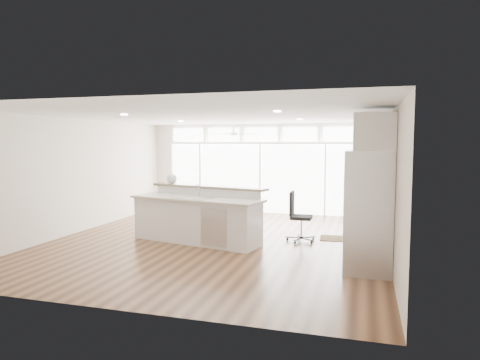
% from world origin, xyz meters
% --- Properties ---
extents(floor, '(7.00, 8.00, 0.02)m').
position_xyz_m(floor, '(0.00, 0.00, -0.01)').
color(floor, '#412514').
rests_on(floor, ground).
extents(ceiling, '(7.00, 8.00, 0.02)m').
position_xyz_m(ceiling, '(0.00, 0.00, 2.70)').
color(ceiling, white).
rests_on(ceiling, wall_back).
extents(wall_back, '(7.00, 0.04, 2.70)m').
position_xyz_m(wall_back, '(0.00, 4.00, 1.35)').
color(wall_back, beige).
rests_on(wall_back, floor).
extents(wall_front, '(7.00, 0.04, 2.70)m').
position_xyz_m(wall_front, '(0.00, -4.00, 1.35)').
color(wall_front, beige).
rests_on(wall_front, floor).
extents(wall_left, '(0.04, 8.00, 2.70)m').
position_xyz_m(wall_left, '(-3.50, 0.00, 1.35)').
color(wall_left, beige).
rests_on(wall_left, floor).
extents(wall_right, '(0.04, 8.00, 2.70)m').
position_xyz_m(wall_right, '(3.50, 0.00, 1.35)').
color(wall_right, beige).
rests_on(wall_right, floor).
extents(glass_wall, '(5.80, 0.06, 2.08)m').
position_xyz_m(glass_wall, '(0.00, 3.94, 1.05)').
color(glass_wall, white).
rests_on(glass_wall, wall_back).
extents(transom_row, '(5.90, 0.06, 0.40)m').
position_xyz_m(transom_row, '(0.00, 3.94, 2.38)').
color(transom_row, white).
rests_on(transom_row, wall_back).
extents(desk_window, '(0.04, 0.85, 0.85)m').
position_xyz_m(desk_window, '(3.46, 0.30, 1.55)').
color(desk_window, white).
rests_on(desk_window, wall_right).
extents(ceiling_fan, '(1.16, 1.16, 0.32)m').
position_xyz_m(ceiling_fan, '(-0.50, 2.80, 2.48)').
color(ceiling_fan, white).
rests_on(ceiling_fan, ceiling).
extents(recessed_lights, '(3.40, 3.00, 0.02)m').
position_xyz_m(recessed_lights, '(0.00, 0.20, 2.68)').
color(recessed_lights, white).
rests_on(recessed_lights, ceiling).
extents(oven_cabinet, '(0.64, 1.20, 2.50)m').
position_xyz_m(oven_cabinet, '(3.17, 1.80, 1.25)').
color(oven_cabinet, white).
rests_on(oven_cabinet, floor).
extents(desk_nook, '(0.72, 1.30, 0.76)m').
position_xyz_m(desk_nook, '(3.13, 0.30, 0.38)').
color(desk_nook, white).
rests_on(desk_nook, floor).
extents(upper_cabinets, '(0.64, 1.30, 0.64)m').
position_xyz_m(upper_cabinets, '(3.17, 0.30, 2.35)').
color(upper_cabinets, white).
rests_on(upper_cabinets, wall_right).
extents(refrigerator, '(0.76, 0.90, 2.00)m').
position_xyz_m(refrigerator, '(3.11, -1.35, 1.00)').
color(refrigerator, '#BDBCC1').
rests_on(refrigerator, floor).
extents(fridge_cabinet, '(0.64, 0.90, 0.60)m').
position_xyz_m(fridge_cabinet, '(3.17, -1.35, 2.30)').
color(fridge_cabinet, white).
rests_on(fridge_cabinet, wall_right).
extents(framed_photos, '(0.06, 0.22, 0.80)m').
position_xyz_m(framed_photos, '(3.46, 0.92, 1.40)').
color(framed_photos, black).
rests_on(framed_photos, wall_right).
extents(kitchen_island, '(3.14, 1.73, 1.18)m').
position_xyz_m(kitchen_island, '(-0.41, -0.20, 0.59)').
color(kitchen_island, white).
rests_on(kitchen_island, floor).
extents(rug, '(0.90, 0.67, 0.01)m').
position_xyz_m(rug, '(2.54, 0.97, 0.01)').
color(rug, '#342010').
rests_on(rug, floor).
extents(office_chair, '(0.56, 0.52, 1.07)m').
position_xyz_m(office_chair, '(1.75, 0.50, 0.53)').
color(office_chair, black).
rests_on(office_chair, floor).
extents(fishbowl, '(0.28, 0.28, 0.24)m').
position_xyz_m(fishbowl, '(-1.25, 0.39, 1.30)').
color(fishbowl, silver).
rests_on(fishbowl, kitchen_island).
extents(monitor, '(0.14, 0.54, 0.44)m').
position_xyz_m(monitor, '(3.05, 0.30, 0.98)').
color(monitor, black).
rests_on(monitor, desk_nook).
extents(keyboard, '(0.18, 0.37, 0.02)m').
position_xyz_m(keyboard, '(2.88, 0.30, 0.77)').
color(keyboard, silver).
rests_on(keyboard, desk_nook).
extents(potted_plant, '(0.28, 0.30, 0.21)m').
position_xyz_m(potted_plant, '(3.17, 1.80, 2.60)').
color(potted_plant, '#356129').
rests_on(potted_plant, oven_cabinet).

